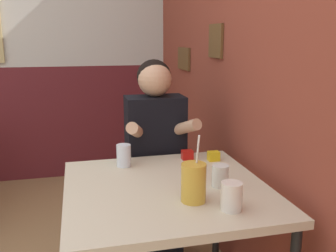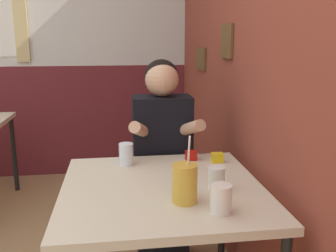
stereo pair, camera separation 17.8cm
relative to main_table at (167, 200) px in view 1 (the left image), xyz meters
The scene contains 10 objects.
brick_wall_right 1.31m from the main_table, 61.54° to the left, with size 0.08×4.46×2.70m.
back_wall 2.54m from the main_table, 113.65° to the left, with size 5.92×0.09×2.70m.
main_table is the anchor object (origin of this frame).
person_seated 0.58m from the main_table, 83.02° to the left, with size 0.42×0.40×1.25m.
cocktail_pitcher 0.24m from the main_table, 69.24° to the right, with size 0.10×0.10×0.28m.
glass_near_pitcher 0.37m from the main_table, 115.77° to the left, with size 0.07×0.07×0.11m.
glass_center 0.26m from the main_table, 14.68° to the right, with size 0.07×0.07×0.10m.
glass_far_side 0.36m from the main_table, 57.46° to the right, with size 0.08×0.08×0.11m.
condiment_ketchup 0.40m from the main_table, 59.81° to the left, with size 0.06×0.04×0.05m.
condiment_mustard 0.44m from the main_table, 40.88° to the left, with size 0.06×0.04×0.05m.
Camera 1 is at (0.60, -1.25, 1.36)m, focal length 40.00 mm.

